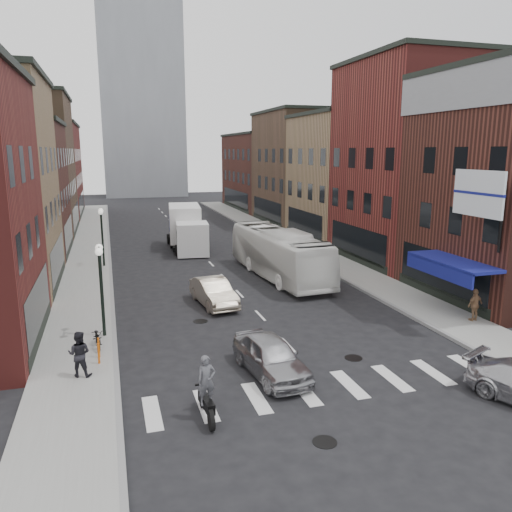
% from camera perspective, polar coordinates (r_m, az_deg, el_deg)
% --- Properties ---
extents(ground, '(160.00, 160.00, 0.00)m').
position_cam_1_polar(ground, '(20.50, 4.69, -11.12)').
color(ground, black).
rests_on(ground, ground).
extents(sidewalk_left, '(3.00, 74.00, 0.15)m').
position_cam_1_polar(sidewalk_left, '(40.34, -18.52, -0.02)').
color(sidewalk_left, gray).
rests_on(sidewalk_left, ground).
extents(sidewalk_right, '(3.00, 74.00, 0.15)m').
position_cam_1_polar(sidewalk_right, '(43.18, 4.61, 1.33)').
color(sidewalk_right, gray).
rests_on(sidewalk_right, ground).
extents(curb_left, '(0.20, 74.00, 0.16)m').
position_cam_1_polar(curb_left, '(40.33, -16.39, 0.01)').
color(curb_left, gray).
rests_on(curb_left, ground).
extents(curb_right, '(0.20, 74.00, 0.16)m').
position_cam_1_polar(curb_right, '(42.68, 2.73, 1.13)').
color(curb_right, gray).
rests_on(curb_right, ground).
extents(crosswalk_stripes, '(12.00, 2.20, 0.01)m').
position_cam_1_polar(crosswalk_stripes, '(18.00, 8.28, -14.64)').
color(crosswalk_stripes, silver).
rests_on(crosswalk_stripes, ground).
extents(bldg_left_far_a, '(10.30, 12.20, 13.30)m').
position_cam_1_polar(bldg_left_far_a, '(53.15, -25.73, 9.33)').
color(bldg_left_far_a, '#503A28').
rests_on(bldg_left_far_a, ground).
extents(bldg_left_far_b, '(10.30, 16.20, 11.30)m').
position_cam_1_polar(bldg_left_far_b, '(67.05, -23.86, 8.94)').
color(bldg_left_far_b, maroon).
rests_on(bldg_left_far_b, ground).
extents(bldg_right_mid_a, '(10.30, 10.20, 14.30)m').
position_cam_1_polar(bldg_right_mid_a, '(38.43, 18.47, 10.07)').
color(bldg_right_mid_a, maroon).
rests_on(bldg_right_mid_a, ground).
extents(bldg_right_mid_b, '(10.30, 10.20, 11.30)m').
position_cam_1_polar(bldg_right_mid_b, '(47.03, 11.31, 8.86)').
color(bldg_right_mid_b, '#A08158').
rests_on(bldg_right_mid_b, ground).
extents(bldg_right_far_a, '(10.30, 12.20, 12.30)m').
position_cam_1_polar(bldg_right_far_a, '(56.96, 6.10, 10.03)').
color(bldg_right_far_a, '#503A28').
rests_on(bldg_right_far_a, ground).
extents(bldg_right_far_b, '(10.30, 16.20, 10.30)m').
position_cam_1_polar(bldg_right_far_b, '(70.11, 1.61, 9.62)').
color(bldg_right_far_b, '#451F18').
rests_on(bldg_right_far_b, ground).
extents(awning_blue, '(1.80, 5.00, 0.78)m').
position_cam_1_polar(awning_blue, '(26.13, 21.27, -0.77)').
color(awning_blue, navy).
rests_on(awning_blue, ground).
extents(billboard_sign, '(1.52, 3.00, 3.70)m').
position_cam_1_polar(billboard_sign, '(23.88, 24.19, 6.39)').
color(billboard_sign, black).
rests_on(billboard_sign, ground).
extents(distant_tower, '(14.00, 14.00, 50.00)m').
position_cam_1_polar(distant_tower, '(97.27, -13.28, 21.73)').
color(distant_tower, '#9399A0').
rests_on(distant_tower, ground).
extents(streetlamp_near, '(0.32, 1.22, 4.11)m').
position_cam_1_polar(streetlamp_near, '(22.13, -17.34, -1.94)').
color(streetlamp_near, black).
rests_on(streetlamp_near, ground).
extents(streetlamp_far, '(0.32, 1.22, 4.11)m').
position_cam_1_polar(streetlamp_far, '(35.89, -17.22, 3.25)').
color(streetlamp_far, black).
rests_on(streetlamp_far, ground).
extents(bike_rack, '(0.08, 0.68, 0.80)m').
position_cam_1_polar(bike_rack, '(20.26, -17.54, -10.26)').
color(bike_rack, '#D8590C').
rests_on(bike_rack, sidewalk_left).
extents(box_truck, '(3.06, 8.35, 3.54)m').
position_cam_1_polar(box_truck, '(41.35, -7.92, 3.13)').
color(box_truck, white).
rests_on(box_truck, ground).
extents(motorcycle_rider, '(0.60, 2.02, 2.06)m').
position_cam_1_polar(motorcycle_rider, '(15.62, -5.68, -14.97)').
color(motorcycle_rider, black).
rests_on(motorcycle_rider, ground).
extents(transit_bus, '(3.40, 11.37, 3.12)m').
position_cam_1_polar(transit_bus, '(32.03, 2.61, 0.32)').
color(transit_bus, white).
rests_on(transit_bus, ground).
extents(sedan_left_near, '(2.19, 4.38, 1.43)m').
position_cam_1_polar(sedan_left_near, '(18.44, 1.71, -11.38)').
color(sedan_left_near, '#A3A3A7').
rests_on(sedan_left_near, ground).
extents(sedan_left_far, '(1.98, 4.40, 1.40)m').
position_cam_1_polar(sedan_left_far, '(26.46, -4.86, -4.14)').
color(sedan_left_far, beige).
rests_on(sedan_left_far, ground).
extents(parked_bicycle, '(0.70, 1.58, 0.80)m').
position_cam_1_polar(parked_bicycle, '(21.62, -17.63, -8.83)').
color(parked_bicycle, black).
rests_on(parked_bicycle, sidewalk_left).
extents(ped_left_solo, '(0.91, 0.68, 1.66)m').
position_cam_1_polar(ped_left_solo, '(19.02, -19.55, -10.49)').
color(ped_left_solo, black).
rests_on(ped_left_solo, sidewalk_left).
extents(ped_right_b, '(0.98, 0.62, 1.55)m').
position_cam_1_polar(ped_right_b, '(25.67, 23.74, -5.13)').
color(ped_right_b, '#8D6748').
rests_on(ped_right_b, sidewalk_right).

